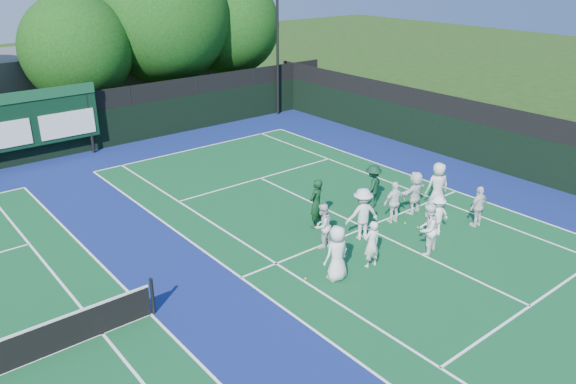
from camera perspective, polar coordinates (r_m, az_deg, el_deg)
ground at (r=20.07m, az=9.91°, el=-4.61°), size 120.00×120.00×0.00m
court_apron at (r=17.25m, az=-6.22°, el=-9.23°), size 34.00×32.00×0.01m
near_court at (r=20.65m, az=7.85°, el=-3.62°), size 11.05×23.85×0.01m
back_fence at (r=29.56m, az=-22.60°, el=5.78°), size 34.00×0.08×3.00m
divider_fence_right at (r=27.05m, az=21.31°, el=4.51°), size 0.08×32.00×3.00m
scoreboard at (r=28.71m, az=-24.50°, el=6.75°), size 6.00×0.21×3.55m
clubhouse at (r=38.02m, az=-20.74°, el=10.52°), size 18.00×6.00×4.00m
light_pole_right at (r=34.59m, az=-1.09°, el=18.07°), size 1.20×0.30×10.12m
tree_c at (r=33.15m, az=-20.44°, el=13.21°), size 5.92×5.92×7.52m
tree_d at (r=35.08m, az=-12.27°, el=16.67°), size 7.62×7.62×9.71m
tree_e at (r=37.46m, az=-5.71°, el=16.34°), size 6.20×6.20×8.27m
tennis_ball_0 at (r=17.78m, az=-0.09°, el=-7.92°), size 0.07×0.07×0.07m
tennis_ball_1 at (r=21.20m, az=11.82°, el=-3.11°), size 0.07×0.07×0.07m
tennis_ball_2 at (r=21.19m, az=15.02°, el=-3.44°), size 0.07×0.07×0.07m
tennis_ball_3 at (r=17.35m, az=1.78°, el=-8.78°), size 0.07×0.07×0.07m
tennis_ball_5 at (r=20.97m, az=13.06°, el=-3.51°), size 0.07×0.07×0.07m
player_front_0 at (r=17.02m, az=5.00°, el=-6.20°), size 0.88×0.58×1.78m
player_front_1 at (r=17.86m, az=8.50°, el=-5.25°), size 0.62×0.45×1.59m
player_front_2 at (r=18.97m, az=13.98°, el=-3.66°), size 0.98×0.84×1.77m
player_front_3 at (r=20.34m, az=14.89°, el=-2.31°), size 1.08×0.78×1.51m
player_front_4 at (r=21.46m, az=18.80°, el=-1.39°), size 0.93×0.42×1.55m
player_back_0 at (r=18.87m, az=3.50°, el=-3.43°), size 0.88×0.75×1.58m
player_back_1 at (r=19.52m, az=7.56°, el=-2.22°), size 1.37×1.06×1.87m
player_back_2 at (r=20.97m, az=10.77°, el=-1.02°), size 1.00×0.58×1.59m
player_back_3 at (r=21.91m, az=12.76°, el=-0.03°), size 1.58×0.62×1.67m
player_back_4 at (r=22.47m, az=14.96°, el=0.62°), size 1.07×0.90×1.87m
coach_left at (r=20.17m, az=2.87°, el=-1.19°), size 0.78×0.62×1.86m
coach_right at (r=22.06m, az=8.61°, el=0.56°), size 1.28×1.01×1.74m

